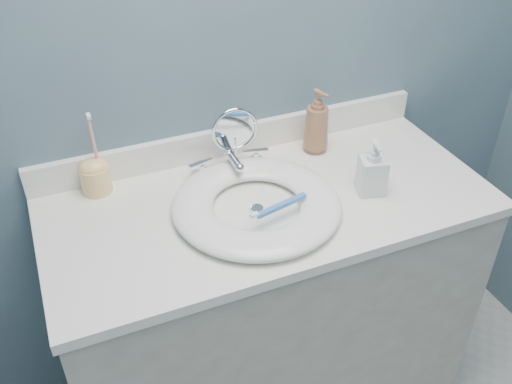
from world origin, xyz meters
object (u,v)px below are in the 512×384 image
makeup_mirror (235,137)px  soap_bottle_clear (373,167)px  soap_bottle_amber (317,121)px  toothbrush_holder (95,174)px

makeup_mirror → soap_bottle_clear: size_ratio=1.28×
soap_bottle_amber → soap_bottle_clear: bearing=-95.5°
soap_bottle_clear → toothbrush_holder: bearing=173.2°
soap_bottle_clear → makeup_mirror: bearing=157.2°
makeup_mirror → soap_bottle_amber: same height
soap_bottle_amber → toothbrush_holder: 0.66m
soap_bottle_clear → toothbrush_holder: (-0.70, 0.29, -0.02)m
soap_bottle_clear → toothbrush_holder: 0.76m
toothbrush_holder → soap_bottle_clear: bearing=-22.8°
soap_bottle_amber → toothbrush_holder: toothbrush_holder is taller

